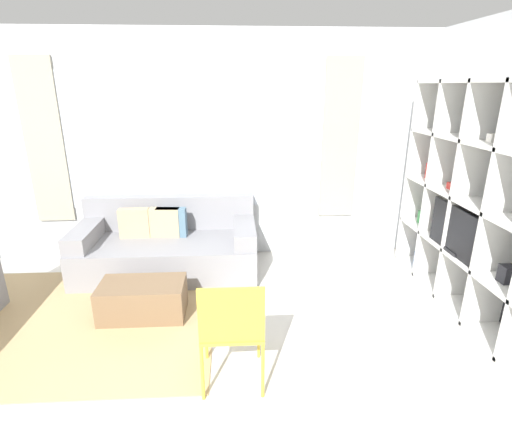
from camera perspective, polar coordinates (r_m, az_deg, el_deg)
name	(u,v)px	position (r m, az deg, el deg)	size (l,w,h in m)	color
ground_plane	(167,440)	(2.87, -12.55, -27.92)	(16.00, 16.00, 0.00)	beige
wall_back	(196,149)	(4.96, -8.57, 10.57)	(6.94, 0.11, 2.70)	silver
wall_right	(508,172)	(4.25, 32.31, 6.31)	(0.07, 4.13, 2.70)	silver
area_rug	(68,321)	(4.22, -25.29, -12.36)	(2.73, 2.07, 0.01)	tan
shelving_unit	(487,206)	(4.14, 30.08, 2.19)	(0.38, 2.56, 2.14)	#232328
couch_main	(168,247)	(4.78, -12.49, -3.17)	(2.02, 0.97, 0.82)	gray
ottoman	(143,300)	(3.98, -15.84, -10.35)	(0.79, 0.45, 0.34)	brown
folding_chair	(232,324)	(2.86, -3.47, -14.09)	(0.44, 0.46, 0.86)	gold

